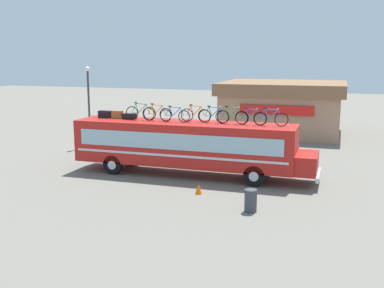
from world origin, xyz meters
The scene contains 17 objects.
ground_plane centered at (0.00, 0.00, 0.00)m, with size 120.00×120.00×0.00m, color slate.
bus centered at (0.22, 0.00, 1.69)m, with size 12.99×2.54×2.86m.
luggage_bag_1 centered at (-4.80, 0.30, 3.06)m, with size 0.74×0.33×0.40m, color black.
luggage_bag_2 centered at (-4.03, 0.29, 3.07)m, with size 0.58×0.32×0.43m, color olive.
luggage_bag_3 centered at (-3.26, 0.23, 3.01)m, with size 0.72×0.42×0.31m, color black.
rooftop_bicycle_1 centered at (-2.52, 0.12, 3.26)m, with size 1.78×0.44×0.97m.
rooftop_bicycle_2 centered at (-1.55, 0.09, 3.24)m, with size 1.70×0.44×0.93m.
rooftop_bicycle_3 centered at (-0.47, -0.08, 3.22)m, with size 1.68×0.44×0.87m.
rooftop_bicycle_4 centered at (0.57, 0.29, 3.24)m, with size 1.65×0.44×0.93m.
rooftop_bicycle_5 centered at (1.56, 0.33, 3.23)m, with size 1.67×0.44×0.89m.
rooftop_bicycle_6 centered at (2.57, 0.13, 3.25)m, with size 1.74×0.44×0.94m.
rooftop_bicycle_7 centered at (3.54, 0.19, 3.22)m, with size 1.61×0.44×0.88m.
rooftop_bicycle_8 centered at (4.56, 0.07, 3.24)m, with size 1.75×0.44×0.92m.
roadside_building centered at (3.31, 15.56, 2.16)m, with size 9.84×8.50×4.20m.
trash_bin centered at (4.56, -4.82, 0.47)m, with size 0.51×0.51×0.94m, color #3F3F47.
traffic_cone centered at (1.80, -3.14, 0.24)m, with size 0.33×0.33×0.48m, color orange.
street_lamp centered at (-8.89, 5.52, 3.37)m, with size 0.33×0.33×5.58m.
Camera 1 is at (7.85, -22.79, 6.31)m, focal length 43.13 mm.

